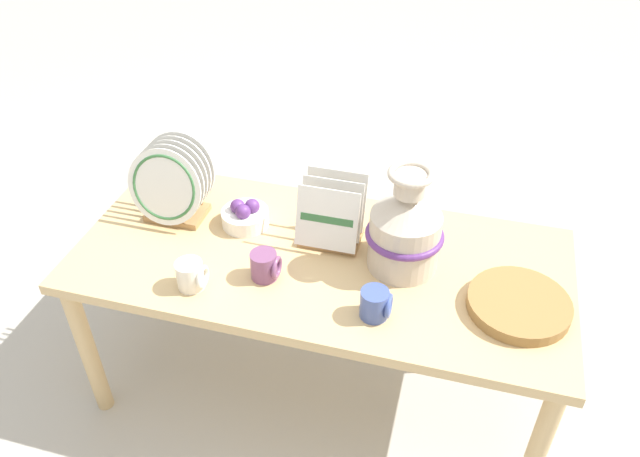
{
  "coord_description": "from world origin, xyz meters",
  "views": [
    {
      "loc": [
        0.39,
        -1.42,
        1.87
      ],
      "look_at": [
        0.0,
        0.0,
        0.72
      ],
      "focal_mm": 35.0,
      "sensor_mm": 36.0,
      "label": 1
    }
  ],
  "objects": [
    {
      "name": "mug_cream_glaze",
      "position": [
        -0.32,
        -0.23,
        0.66
      ],
      "size": [
        0.09,
        0.08,
        0.09
      ],
      "color": "silver",
      "rests_on": "display_table"
    },
    {
      "name": "fruit_bowl",
      "position": [
        -0.28,
        0.09,
        0.65
      ],
      "size": [
        0.16,
        0.16,
        0.09
      ],
      "color": "white",
      "rests_on": "display_table"
    },
    {
      "name": "display_table",
      "position": [
        0.0,
        0.0,
        0.54
      ],
      "size": [
        1.53,
        0.69,
        0.61
      ],
      "color": "tan",
      "rests_on": "ground_plane"
    },
    {
      "name": "mug_plum_glaze",
      "position": [
        -0.13,
        -0.13,
        0.66
      ],
      "size": [
        0.09,
        0.08,
        0.09
      ],
      "color": "#7A4770",
      "rests_on": "display_table"
    },
    {
      "name": "dish_rack_round_plates",
      "position": [
        -0.52,
        0.07,
        0.74
      ],
      "size": [
        0.25,
        0.19,
        0.27
      ],
      "color": "tan",
      "rests_on": "display_table"
    },
    {
      "name": "ground_plane",
      "position": [
        0.0,
        0.0,
        0.0
      ],
      "size": [
        14.0,
        14.0,
        0.0
      ],
      "primitive_type": "plane",
      "color": "#B2ADA3"
    },
    {
      "name": "ceramic_vase",
      "position": [
        0.25,
        0.03,
        0.75
      ],
      "size": [
        0.23,
        0.23,
        0.34
      ],
      "color": "beige",
      "rests_on": "display_table"
    },
    {
      "name": "dish_rack_square_plates",
      "position": [
        0.01,
        0.09,
        0.69
      ],
      "size": [
        0.19,
        0.17,
        0.21
      ],
      "color": "tan",
      "rests_on": "display_table"
    },
    {
      "name": "wicker_charger_stack",
      "position": [
        0.6,
        -0.07,
        0.63
      ],
      "size": [
        0.29,
        0.29,
        0.04
      ],
      "color": "olive",
      "rests_on": "display_table"
    },
    {
      "name": "mug_cobalt_glaze",
      "position": [
        0.21,
        -0.2,
        0.66
      ],
      "size": [
        0.09,
        0.08,
        0.09
      ],
      "color": "#42569E",
      "rests_on": "display_table"
    }
  ]
}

